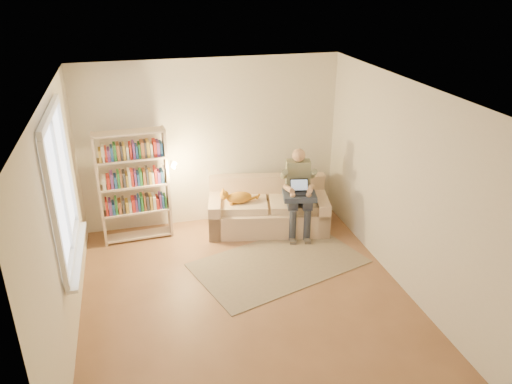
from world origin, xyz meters
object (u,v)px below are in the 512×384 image
object	(u,v)px
sofa	(268,211)
bookshelf	(134,181)
person	(299,187)
cat	(240,197)
laptop	(297,189)

from	to	relation	value
sofa	bookshelf	world-z (taller)	bookshelf
person	bookshelf	xyz separation A→B (m)	(-2.40, 0.40, 0.20)
cat	bookshelf	xyz separation A→B (m)	(-1.54, 0.18, 0.35)
laptop	person	bearing A→B (deg)	69.71
person	bookshelf	distance (m)	2.44
person	bookshelf	bearing A→B (deg)	-177.35
sofa	cat	bearing A→B (deg)	-165.21
cat	laptop	world-z (taller)	laptop
laptop	bookshelf	bearing A→B (deg)	-179.98
sofa	person	size ratio (longest dim) A/B	1.49
cat	bookshelf	distance (m)	1.59
sofa	cat	world-z (taller)	sofa
person	laptop	xyz separation A→B (m)	(-0.06, -0.10, 0.02)
person	bookshelf	world-z (taller)	bookshelf
bookshelf	laptop	bearing A→B (deg)	-15.18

